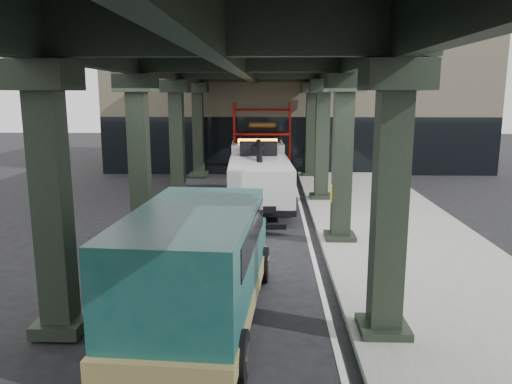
# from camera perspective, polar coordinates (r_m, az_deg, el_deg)

# --- Properties ---
(ground) EXTENTS (90.00, 90.00, 0.00)m
(ground) POSITION_cam_1_polar(r_m,az_deg,el_deg) (13.37, -0.57, -8.26)
(ground) COLOR black
(ground) RESTS_ON ground
(sidewalk) EXTENTS (5.00, 40.00, 0.15)m
(sidewalk) POSITION_cam_1_polar(r_m,az_deg,el_deg) (15.74, 16.42, -5.42)
(sidewalk) COLOR gray
(sidewalk) RESTS_ON ground
(lane_stripe) EXTENTS (0.12, 38.00, 0.01)m
(lane_stripe) POSITION_cam_1_polar(r_m,az_deg,el_deg) (15.30, 6.15, -5.77)
(lane_stripe) COLOR silver
(lane_stripe) RESTS_ON ground
(viaduct) EXTENTS (7.40, 32.00, 6.40)m
(viaduct) POSITION_cam_1_polar(r_m,az_deg,el_deg) (14.66, -1.89, 15.13)
(viaduct) COLOR black
(viaduct) RESTS_ON ground
(building) EXTENTS (22.00, 10.00, 8.00)m
(building) POSITION_cam_1_polar(r_m,az_deg,el_deg) (32.63, 4.47, 10.34)
(building) COLOR #C6B793
(building) RESTS_ON ground
(scaffolding) EXTENTS (3.08, 0.88, 4.00)m
(scaffolding) POSITION_cam_1_polar(r_m,az_deg,el_deg) (27.34, 0.70, 6.25)
(scaffolding) COLOR #B4110E
(scaffolding) RESTS_ON ground
(tow_truck) EXTENTS (2.73, 8.16, 2.64)m
(tow_truck) POSITION_cam_1_polar(r_m,az_deg,el_deg) (20.34, 0.29, 2.23)
(tow_truck) COLOR black
(tow_truck) RESTS_ON ground
(towed_van) EXTENTS (2.69, 5.99, 2.37)m
(towed_van) POSITION_cam_1_polar(r_m,az_deg,el_deg) (9.66, -6.65, -8.06)
(towed_van) COLOR #12433F
(towed_van) RESTS_ON ground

